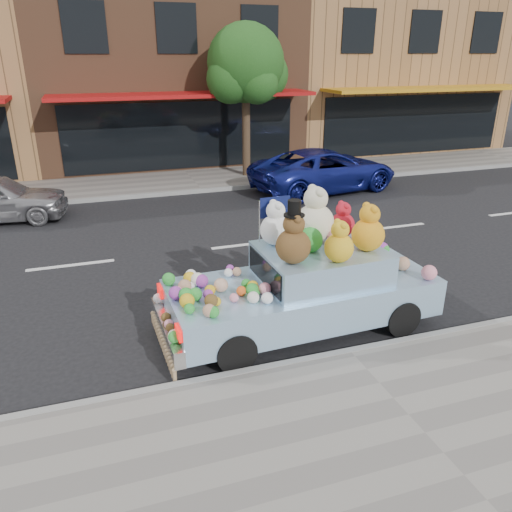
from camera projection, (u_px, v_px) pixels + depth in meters
name	position (u px, v px, depth m)	size (l,w,h in m)	color
ground	(248.00, 244.00, 11.87)	(120.00, 120.00, 0.00)	black
near_sidewalk	(408.00, 418.00, 6.14)	(60.00, 3.00, 0.12)	gray
far_sidewalk	(192.00, 180.00, 17.56)	(60.00, 3.00, 0.12)	gray
near_kerb	(349.00, 353.00, 7.46)	(60.00, 0.12, 0.13)	gray
far_kerb	(202.00, 191.00, 16.24)	(60.00, 0.12, 0.13)	gray
storefront_mid	(162.00, 68.00, 21.01)	(10.00, 9.80, 7.30)	brown
storefront_right	(371.00, 66.00, 23.94)	(10.00, 9.80, 7.30)	#9A6C40
street_tree	(246.00, 70.00, 16.82)	(3.00, 2.70, 5.22)	#38281C
car_blue	(325.00, 170.00, 16.26)	(2.27, 4.93, 1.37)	navy
art_car	(304.00, 281.00, 8.02)	(4.54, 1.91, 2.31)	black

